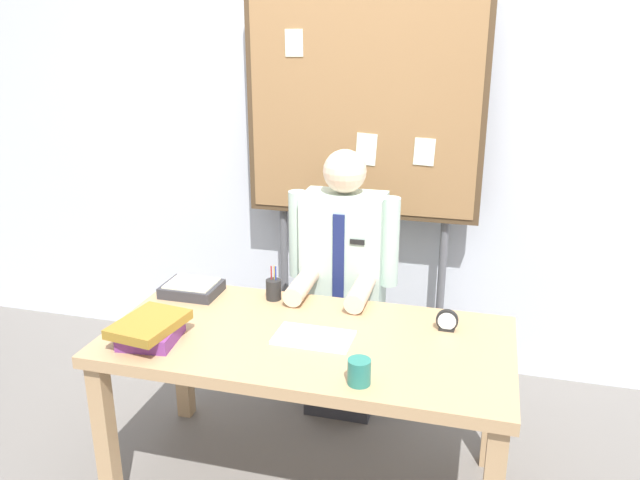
# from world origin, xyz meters

# --- Properties ---
(back_wall) EXTENTS (6.40, 0.08, 2.70)m
(back_wall) POSITION_xyz_m (0.00, 1.25, 1.35)
(back_wall) COLOR silver
(back_wall) RESTS_ON ground_plane
(desk) EXTENTS (1.65, 0.81, 0.73)m
(desk) POSITION_xyz_m (0.00, 0.00, 0.65)
(desk) COLOR tan
(desk) RESTS_ON ground_plane
(person) EXTENTS (0.55, 0.56, 1.38)m
(person) POSITION_xyz_m (0.00, 0.63, 0.64)
(person) COLOR #2D2D33
(person) RESTS_ON ground_plane
(bulletin_board) EXTENTS (1.26, 0.09, 2.20)m
(bulletin_board) POSITION_xyz_m (0.00, 1.05, 1.54)
(bulletin_board) COLOR #4C3823
(bulletin_board) RESTS_ON ground_plane
(book_stack) EXTENTS (0.26, 0.32, 0.10)m
(book_stack) POSITION_xyz_m (-0.59, -0.21, 0.78)
(book_stack) COLOR #72337F
(book_stack) RESTS_ON desk
(open_notebook) EXTENTS (0.32, 0.19, 0.01)m
(open_notebook) POSITION_xyz_m (0.03, -0.02, 0.74)
(open_notebook) COLOR white
(open_notebook) RESTS_ON desk
(desk_clock) EXTENTS (0.09, 0.04, 0.09)m
(desk_clock) POSITION_xyz_m (0.54, 0.20, 0.77)
(desk_clock) COLOR black
(desk_clock) RESTS_ON desk
(coffee_mug) EXTENTS (0.08, 0.08, 0.09)m
(coffee_mug) POSITION_xyz_m (0.28, -0.30, 0.78)
(coffee_mug) COLOR #267266
(coffee_mug) RESTS_ON desk
(pen_holder) EXTENTS (0.07, 0.07, 0.16)m
(pen_holder) POSITION_xyz_m (-0.25, 0.31, 0.78)
(pen_holder) COLOR #262626
(pen_holder) RESTS_ON desk
(paper_tray) EXTENTS (0.26, 0.20, 0.06)m
(paper_tray) POSITION_xyz_m (-0.64, 0.26, 0.76)
(paper_tray) COLOR #333338
(paper_tray) RESTS_ON desk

